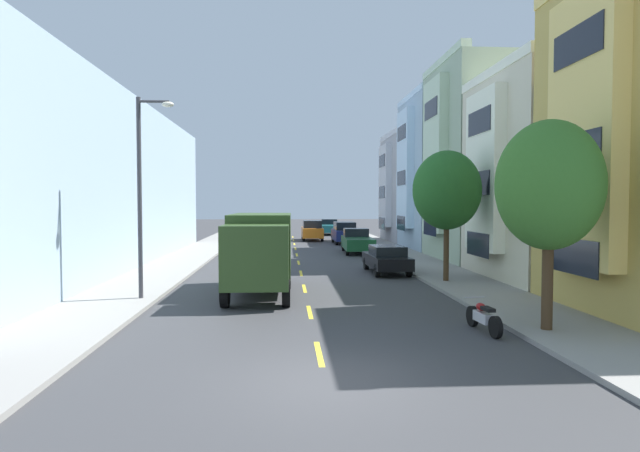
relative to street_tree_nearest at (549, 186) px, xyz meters
The scene contains 21 objects.
ground_plane 27.54m from the street_tree_nearest, 103.59° to the left, with size 160.00×160.00×0.00m, color #38383A.
sidewalk_left 28.23m from the street_tree_nearest, 118.89° to the left, with size 3.20×120.00×0.14m, color gray.
sidewalk_right 24.81m from the street_tree_nearest, 88.36° to the left, with size 3.20×120.00×0.14m, color gray.
lane_centerline_dashes 22.30m from the street_tree_nearest, 106.97° to the left, with size 0.14×47.20×0.01m.
townhouse_second_cream 13.66m from the street_tree_nearest, 48.92° to the left, with size 14.15×8.22×9.89m.
townhouse_third_sage 20.59m from the street_tree_nearest, 65.87° to the left, with size 12.97×8.22×12.47m.
townhouse_fourth_powder_blue 28.45m from the street_tree_nearest, 72.73° to the left, with size 13.08×8.22×11.97m.
townhouse_fifth_dove_grey 36.67m from the street_tree_nearest, 75.74° to the left, with size 14.28×8.22×10.05m.
apartment_block_opposite 25.99m from the street_tree_nearest, 140.67° to the left, with size 10.00×36.00×9.33m, color #9EB7CC.
street_tree_nearest is the anchor object (origin of this frame).
street_tree_second 9.45m from the street_tree_nearest, 90.00° to the left, with size 3.03×3.03×5.82m.
street_lamp 13.64m from the street_tree_nearest, 154.98° to the left, with size 1.35×0.28×7.31m.
delivery_box_truck 11.17m from the street_tree_nearest, 138.57° to the left, with size 2.50×7.10×3.17m.
parked_hatchback_champagne 36.57m from the street_tree_nearest, 107.06° to the left, with size 1.83×4.04×1.50m.
parked_sedan_sky 45.78m from the street_tree_nearest, 103.46° to the left, with size 1.89×4.53×1.43m.
parked_pickup_forest 25.03m from the street_tree_nearest, 94.56° to the left, with size 2.15×5.35×1.73m.
parked_suv_navy 33.85m from the street_tree_nearest, 93.30° to the left, with size 2.00×4.82×1.93m.
parked_pickup_teal 47.80m from the street_tree_nearest, 92.53° to the left, with size 2.07×5.33×1.73m.
parked_sedan_black 13.83m from the street_tree_nearest, 98.45° to the left, with size 1.92×4.55×1.43m.
moving_orange_sedan 38.43m from the street_tree_nearest, 96.90° to the left, with size 1.95×4.80×1.93m.
parked_motorcycle 4.06m from the street_tree_nearest, 167.41° to the left, with size 0.62×2.05×0.90m.
Camera 1 is at (-0.81, -10.97, 3.63)m, focal length 30.63 mm.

